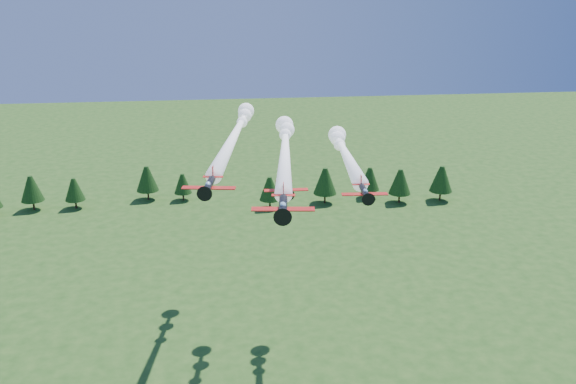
{
  "coord_description": "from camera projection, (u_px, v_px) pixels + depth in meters",
  "views": [
    {
      "loc": [
        -11.32,
        -91.16,
        71.67
      ],
      "look_at": [
        -0.43,
        0.0,
        40.61
      ],
      "focal_mm": 40.0,
      "sensor_mm": 36.0,
      "label": 1
    }
  ],
  "objects": [
    {
      "name": "treeline",
      "position": [
        246.0,
        184.0,
        209.87
      ],
      "size": [
        151.19,
        20.4,
        11.97
      ],
      "color": "#382314",
      "rests_on": "ground"
    },
    {
      "name": "plane_left",
      "position": [
        236.0,
        133.0,
        127.24
      ],
      "size": [
        14.77,
        60.36,
        3.7
      ],
      "rotation": [
        0.0,
        0.0,
        -0.16
      ],
      "color": "black",
      "rests_on": "ground"
    },
    {
      "name": "plane_right",
      "position": [
        344.0,
        151.0,
        121.07
      ],
      "size": [
        8.08,
        42.43,
        3.7
      ],
      "rotation": [
        0.0,
        0.0,
        -0.07
      ],
      "color": "black",
      "rests_on": "ground"
    },
    {
      "name": "plane_slot",
      "position": [
        286.0,
        188.0,
        104.02
      ],
      "size": [
        7.18,
        7.84,
        2.54
      ],
      "rotation": [
        0.0,
        0.0,
        -0.02
      ],
      "color": "black",
      "rests_on": "ground"
    },
    {
      "name": "plane_lead",
      "position": [
        285.0,
        148.0,
        115.15
      ],
      "size": [
        12.36,
        55.89,
        3.7
      ],
      "rotation": [
        0.0,
        0.0,
        -0.12
      ],
      "color": "black",
      "rests_on": "ground"
    }
  ]
}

